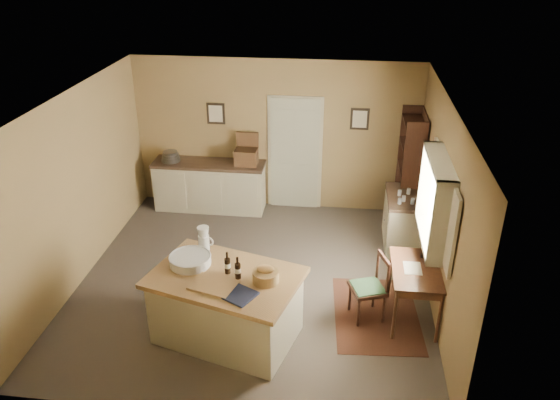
# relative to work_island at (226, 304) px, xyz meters

# --- Properties ---
(ground) EXTENTS (5.00, 5.00, 0.00)m
(ground) POSITION_rel_work_island_xyz_m (0.14, 1.22, -0.48)
(ground) COLOR brown
(ground) RESTS_ON ground
(wall_back) EXTENTS (5.00, 0.10, 2.70)m
(wall_back) POSITION_rel_work_island_xyz_m (0.14, 3.72, 0.87)
(wall_back) COLOR olive
(wall_back) RESTS_ON ground
(wall_front) EXTENTS (5.00, 0.10, 2.70)m
(wall_front) POSITION_rel_work_island_xyz_m (0.14, -1.28, 0.87)
(wall_front) COLOR olive
(wall_front) RESTS_ON ground
(wall_left) EXTENTS (0.10, 5.00, 2.70)m
(wall_left) POSITION_rel_work_island_xyz_m (-2.36, 1.22, 0.87)
(wall_left) COLOR olive
(wall_left) RESTS_ON ground
(wall_right) EXTENTS (0.10, 5.00, 2.70)m
(wall_right) POSITION_rel_work_island_xyz_m (2.64, 1.22, 0.87)
(wall_right) COLOR olive
(wall_right) RESTS_ON ground
(ceiling) EXTENTS (5.00, 5.00, 0.00)m
(ceiling) POSITION_rel_work_island_xyz_m (0.14, 1.22, 2.22)
(ceiling) COLOR silver
(ceiling) RESTS_ON wall_back
(door) EXTENTS (0.97, 0.06, 2.11)m
(door) POSITION_rel_work_island_xyz_m (0.49, 3.69, 0.57)
(door) COLOR #AFAF94
(door) RESTS_ON ground
(framed_prints) EXTENTS (2.82, 0.02, 0.38)m
(framed_prints) POSITION_rel_work_island_xyz_m (0.34, 3.69, 1.24)
(framed_prints) COLOR black
(framed_prints) RESTS_ON ground
(window) EXTENTS (0.25, 1.99, 1.12)m
(window) POSITION_rel_work_island_xyz_m (2.56, 1.02, 1.07)
(window) COLOR #BCB591
(window) RESTS_ON ground
(work_island) EXTENTS (2.00, 1.58, 1.20)m
(work_island) POSITION_rel_work_island_xyz_m (0.00, 0.00, 0.00)
(work_island) COLOR #BCB591
(work_island) RESTS_ON ground
(sideboard) EXTENTS (2.00, 0.57, 1.18)m
(sideboard) POSITION_rel_work_island_xyz_m (-1.02, 3.42, -0.00)
(sideboard) COLOR #BCB591
(sideboard) RESTS_ON ground
(rug) EXTENTS (1.21, 1.67, 0.01)m
(rug) POSITION_rel_work_island_xyz_m (1.89, 0.65, -0.48)
(rug) COLOR #4B2619
(rug) RESTS_ON ground
(writing_desk) EXTENTS (0.62, 1.01, 0.82)m
(writing_desk) POSITION_rel_work_island_xyz_m (2.34, 0.65, 0.19)
(writing_desk) COLOR #381F12
(writing_desk) RESTS_ON ground
(desk_chair) EXTENTS (0.53, 0.53, 0.89)m
(desk_chair) POSITION_rel_work_island_xyz_m (1.74, 0.59, -0.03)
(desk_chair) COLOR black
(desk_chair) RESTS_ON ground
(right_cabinet) EXTENTS (0.56, 1.00, 0.99)m
(right_cabinet) POSITION_rel_work_island_xyz_m (2.34, 2.48, -0.02)
(right_cabinet) COLOR #BCB591
(right_cabinet) RESTS_ON ground
(shelving_unit) EXTENTS (0.34, 0.91, 2.01)m
(shelving_unit) POSITION_rel_work_island_xyz_m (2.49, 3.19, 0.52)
(shelving_unit) COLOR black
(shelving_unit) RESTS_ON ground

